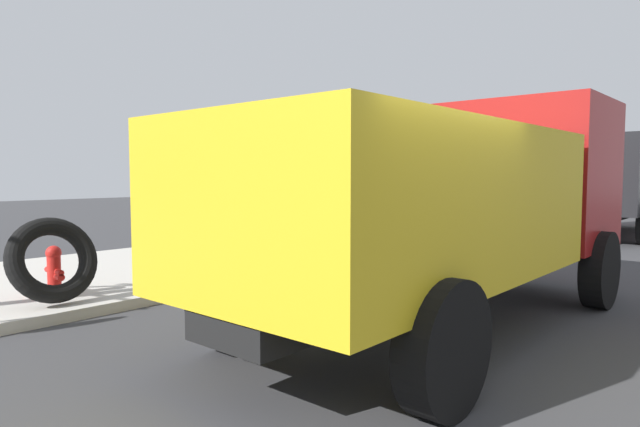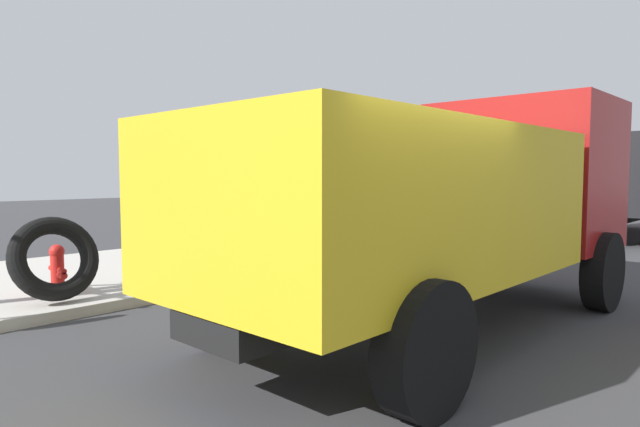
{
  "view_description": "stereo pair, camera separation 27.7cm",
  "coord_description": "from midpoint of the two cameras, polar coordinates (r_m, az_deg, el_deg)",
  "views": [
    {
      "loc": [
        -4.01,
        -2.91,
        1.89
      ],
      "look_at": [
        2.2,
        2.56,
        1.3
      ],
      "focal_mm": 30.2,
      "sensor_mm": 36.0,
      "label": 1
    },
    {
      "loc": [
        -3.82,
        -3.12,
        1.89
      ],
      "look_at": [
        2.2,
        2.56,
        1.3
      ],
      "focal_mm": 30.2,
      "sensor_mm": 36.0,
      "label": 2
    }
  ],
  "objects": [
    {
      "name": "ground_plane",
      "position": [
        5.29,
        5.59,
        -16.89
      ],
      "size": [
        80.0,
        80.0,
        0.0
      ],
      "primitive_type": "plane",
      "color": "#38383A"
    },
    {
      "name": "sidewalk_curb",
      "position": [
        10.45,
        -24.06,
        -6.28
      ],
      "size": [
        36.0,
        5.0,
        0.15
      ],
      "primitive_type": "cube",
      "color": "#BCB7AD",
      "rests_on": "ground"
    },
    {
      "name": "fire_hydrant",
      "position": [
        8.82,
        -25.25,
        -5.16
      ],
      "size": [
        0.22,
        0.49,
        0.72
      ],
      "color": "red",
      "rests_on": "sidewalk_curb"
    },
    {
      "name": "loose_tire",
      "position": [
        8.19,
        -25.45,
        -4.32
      ],
      "size": [
        1.21,
        0.69,
        1.2
      ],
      "primitive_type": "torus",
      "rotation": [
        1.21,
        0.0,
        -0.04
      ],
      "color": "black",
      "rests_on": "sidewalk_curb"
    },
    {
      "name": "dump_truck_yellow",
      "position": [
        6.97,
        14.53,
        1.65
      ],
      "size": [
        7.02,
        2.84,
        3.0
      ],
      "color": "gold",
      "rests_on": "ground"
    },
    {
      "name": "dump_truck_red",
      "position": [
        19.22,
        30.21,
        2.7
      ],
      "size": [
        7.05,
        2.92,
        3.0
      ],
      "color": "red",
      "rests_on": "ground"
    }
  ]
}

